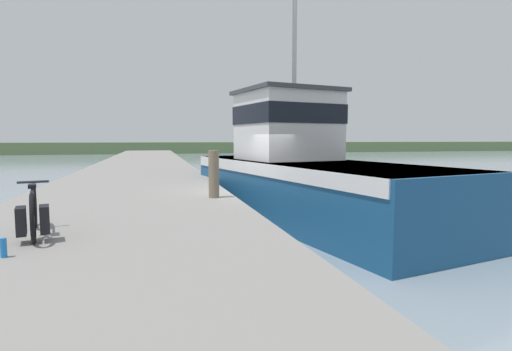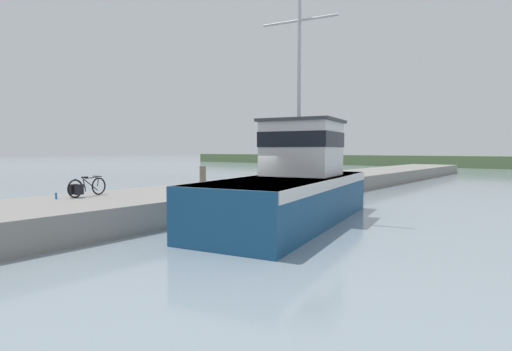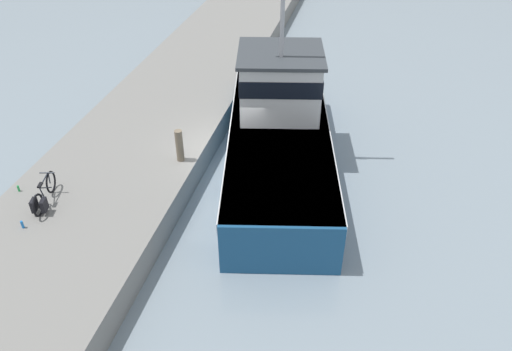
% 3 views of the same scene
% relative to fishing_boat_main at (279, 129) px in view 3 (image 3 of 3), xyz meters
% --- Properties ---
extents(ground_plane, '(320.00, 320.00, 0.00)m').
position_rel_fishing_boat_main_xyz_m(ground_plane, '(-1.64, -1.13, -1.37)').
color(ground_plane, '#84939E').
extents(dock_pier, '(5.18, 80.00, 0.96)m').
position_rel_fishing_boat_main_xyz_m(dock_pier, '(-4.99, -1.13, -0.88)').
color(dock_pier, gray).
rests_on(dock_pier, ground_plane).
extents(fishing_boat_main, '(5.37, 12.15, 8.91)m').
position_rel_fishing_boat_main_xyz_m(fishing_boat_main, '(0.00, 0.00, 0.00)').
color(fishing_boat_main, navy).
rests_on(fishing_boat_main, ground_plane).
extents(bicycle_touring, '(0.69, 1.75, 0.76)m').
position_rel_fishing_boat_main_xyz_m(bicycle_touring, '(-5.99, -5.30, -0.06)').
color(bicycle_touring, black).
rests_on(bicycle_touring, dock_pier).
extents(mooring_post, '(0.25, 0.25, 1.13)m').
position_rel_fishing_boat_main_xyz_m(mooring_post, '(-2.93, -2.09, 0.16)').
color(mooring_post, '#756651').
rests_on(mooring_post, dock_pier).
extents(water_bottle_on_curb, '(0.06, 0.06, 0.20)m').
position_rel_fishing_boat_main_xyz_m(water_bottle_on_curb, '(-7.18, -4.85, -0.30)').
color(water_bottle_on_curb, green).
rests_on(water_bottle_on_curb, dock_pier).
extents(water_bottle_by_bike, '(0.07, 0.07, 0.23)m').
position_rel_fishing_boat_main_xyz_m(water_bottle_by_bike, '(-6.05, -6.31, -0.29)').
color(water_bottle_by_bike, blue).
rests_on(water_bottle_by_bike, dock_pier).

